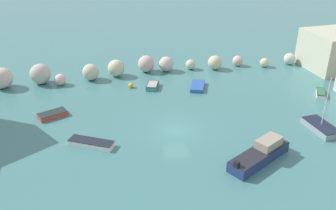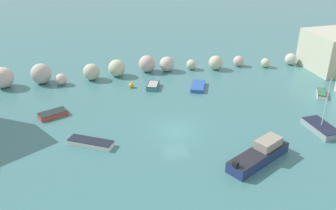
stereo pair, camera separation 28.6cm
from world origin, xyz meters
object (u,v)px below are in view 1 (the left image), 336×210
moored_boat_1 (321,127)px  moored_boat_2 (198,86)px  moored_boat_3 (91,143)px  moored_boat_4 (53,114)px  moored_boat_6 (321,93)px  channel_buoy (131,85)px  moored_boat_7 (153,86)px  moored_boat_0 (261,154)px

moored_boat_1 → moored_boat_2: size_ratio=1.54×
moored_boat_3 → moored_boat_4: size_ratio=1.34×
moored_boat_3 → moored_boat_6: 28.31m
channel_buoy → moored_boat_7: (2.68, -0.64, -0.03)m
moored_boat_6 → moored_boat_2: bearing=-79.9°
moored_boat_4 → moored_boat_3: bearing=96.0°
moored_boat_3 → moored_boat_2: bearing=67.1°
moored_boat_1 → moored_boat_2: moored_boat_1 is taller
moored_boat_1 → moored_boat_4: bearing=-113.3°
moored_boat_3 → moored_boat_0: bearing=7.7°
moored_boat_2 → moored_boat_7: moored_boat_7 is taller
channel_buoy → moored_boat_0: bearing=-63.4°
moored_boat_1 → moored_boat_2: bearing=-149.5°
moored_boat_0 → moored_boat_2: moored_boat_0 is taller
moored_boat_4 → moored_boat_6: (31.70, -1.32, 0.00)m
moored_boat_0 → moored_boat_2: size_ratio=1.80×
moored_boat_2 → moored_boat_7: bearing=98.7°
moored_boat_2 → moored_boat_6: bearing=-89.3°
moored_boat_3 → moored_boat_6: (27.78, 5.40, 0.00)m
moored_boat_1 → moored_boat_7: 20.44m
moored_boat_7 → moored_boat_2: bearing=-83.2°
channel_buoy → moored_boat_7: channel_buoy is taller
channel_buoy → moored_boat_4: size_ratio=0.19×
moored_boat_7 → channel_buoy: bearing=96.0°
channel_buoy → moored_boat_2: 8.52m
moored_boat_0 → moored_boat_6: 17.24m
moored_boat_7 → moored_boat_0: bearing=-140.3°
moored_boat_2 → moored_boat_4: moored_boat_4 is taller
moored_boat_0 → moored_boat_2: 16.42m
moored_boat_0 → moored_boat_4: (-18.48, 12.38, -0.41)m
moored_boat_0 → moored_boat_6: moored_boat_0 is taller
moored_boat_4 → channel_buoy: bearing=-171.8°
moored_boat_0 → moored_boat_1: 9.01m
moored_boat_3 → moored_boat_7: moored_boat_7 is taller
moored_boat_3 → moored_boat_4: bearing=149.2°
channel_buoy → moored_boat_1: size_ratio=0.11×
moored_boat_0 → moored_boat_3: (-14.56, 5.66, -0.41)m
moored_boat_1 → moored_boat_4: moored_boat_1 is taller
channel_buoy → moored_boat_4: (-9.30, -5.91, -0.06)m
moored_boat_1 → moored_boat_3: moored_boat_1 is taller
moored_boat_2 → moored_boat_3: moored_boat_3 is taller
moored_boat_2 → moored_boat_3: (-13.68, -10.73, 0.03)m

